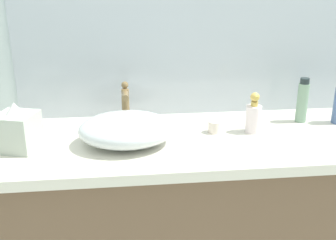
# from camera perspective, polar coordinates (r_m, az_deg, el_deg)

# --- Properties ---
(bathroom_wall_rear) EXTENTS (6.00, 0.06, 2.60)m
(bathroom_wall_rear) POSITION_cam_1_polar(r_m,az_deg,el_deg) (1.75, 5.45, 14.75)
(bathroom_wall_rear) COLOR silver
(bathroom_wall_rear) RESTS_ON ground
(vanity_counter) EXTENTS (1.67, 0.56, 0.88)m
(vanity_counter) POSITION_cam_1_polar(r_m,az_deg,el_deg) (1.75, 5.02, -15.67)
(vanity_counter) COLOR brown
(vanity_counter) RESTS_ON ground
(sink_basin) EXTENTS (0.34, 0.28, 0.11)m
(sink_basin) POSITION_cam_1_polar(r_m,az_deg,el_deg) (1.45, -5.85, -1.31)
(sink_basin) COLOR silver
(sink_basin) RESTS_ON vanity_counter
(faucet) EXTENTS (0.03, 0.11, 0.18)m
(faucet) POSITION_cam_1_polar(r_m,az_deg,el_deg) (1.59, -6.00, 2.41)
(faucet) COLOR brown
(faucet) RESTS_ON vanity_counter
(soap_dispenser) EXTENTS (0.06, 0.06, 0.16)m
(soap_dispenser) POSITION_cam_1_polar(r_m,az_deg,el_deg) (1.58, 11.95, 0.53)
(soap_dispenser) COLOR white
(soap_dispenser) RESTS_ON vanity_counter
(perfume_bottle) EXTENTS (0.04, 0.04, 0.18)m
(perfume_bottle) POSITION_cam_1_polar(r_m,az_deg,el_deg) (1.74, 18.41, 2.57)
(perfume_bottle) COLOR gray
(perfume_bottle) RESTS_ON vanity_counter
(tissue_box) EXTENTS (0.16, 0.16, 0.17)m
(tissue_box) POSITION_cam_1_polar(r_m,az_deg,el_deg) (1.49, -20.47, -1.26)
(tissue_box) COLOR beige
(tissue_box) RESTS_ON vanity_counter
(candle_jar) EXTENTS (0.05, 0.05, 0.05)m
(candle_jar) POSITION_cam_1_polar(r_m,az_deg,el_deg) (1.57, 6.53, -0.97)
(candle_jar) COLOR silver
(candle_jar) RESTS_ON vanity_counter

